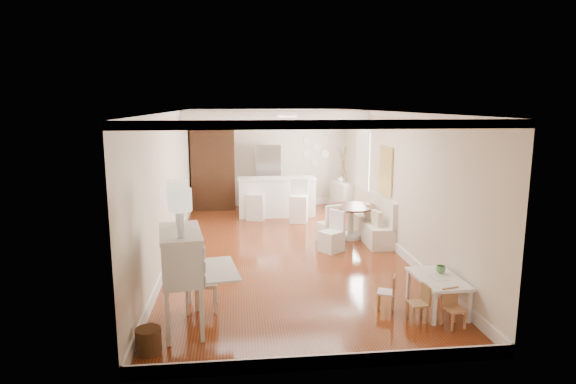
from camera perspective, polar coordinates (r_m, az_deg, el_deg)
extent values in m
plane|color=brown|center=(9.90, -0.37, -6.95)|extent=(9.00, 9.00, 0.00)
cube|color=white|center=(9.45, -0.39, 9.47)|extent=(4.50, 9.00, 0.04)
cube|color=beige|center=(14.02, -2.26, 4.06)|extent=(4.50, 0.04, 2.80)
cube|color=beige|center=(5.23, 4.69, -6.98)|extent=(4.50, 0.04, 2.80)
cube|color=beige|center=(9.61, -13.84, 0.80)|extent=(0.04, 9.00, 2.80)
cube|color=beige|center=(10.05, 12.49, 1.27)|extent=(0.04, 9.00, 2.80)
cube|color=white|center=(11.64, -1.50, 8.77)|extent=(4.50, 0.45, 0.36)
cube|color=tan|center=(10.49, 11.47, 2.51)|extent=(0.04, 0.84, 1.04)
cube|color=white|center=(12.30, 8.87, 3.74)|extent=(0.04, 1.10, 1.40)
cylinder|color=#381E11|center=(13.92, -7.22, 5.80)|extent=(0.30, 0.03, 0.30)
cylinder|color=white|center=(8.95, -0.06, 9.10)|extent=(0.36, 0.36, 0.08)
cube|color=beige|center=(6.61, -12.44, -10.10)|extent=(1.20, 1.22, 1.34)
cube|color=silver|center=(7.20, -10.21, -10.33)|extent=(0.50, 0.50, 0.86)
cylinder|color=#492D16|center=(6.28, -16.20, -16.56)|extent=(0.40, 0.40, 0.31)
cube|color=silver|center=(7.43, 17.26, -11.45)|extent=(0.64, 1.03, 0.50)
cube|color=#9D7647|center=(7.01, 15.16, -12.58)|extent=(0.27, 0.27, 0.53)
cube|color=#9D6F47|center=(7.30, 11.57, -11.50)|extent=(0.33, 0.33, 0.52)
cube|color=tan|center=(6.99, 19.13, -12.90)|extent=(0.30, 0.30, 0.53)
cube|color=silver|center=(10.62, 10.11, -3.17)|extent=(0.52, 1.60, 0.98)
cylinder|color=#452316|center=(10.79, 7.43, -3.55)|extent=(1.42, 1.42, 0.74)
cube|color=white|center=(9.79, 5.16, -4.68)|extent=(0.56, 0.56, 0.83)
cube|color=white|center=(10.47, 4.87, -3.66)|extent=(0.52, 0.53, 0.83)
cube|color=white|center=(12.78, -1.34, -0.58)|extent=(2.05, 0.65, 1.03)
cube|color=silver|center=(12.41, -3.79, -0.84)|extent=(0.53, 0.53, 1.07)
cube|color=white|center=(12.10, 1.27, -1.07)|extent=(0.53, 0.53, 1.09)
cube|color=#381E11|center=(13.71, -8.85, 2.74)|extent=(1.20, 0.60, 2.30)
imported|color=silver|center=(13.76, -0.89, 1.84)|extent=(0.75, 0.65, 1.80)
cube|color=beige|center=(13.62, 6.45, -0.47)|extent=(0.58, 0.90, 0.79)
imported|color=#5B9D5E|center=(7.51, 17.65, -8.73)|extent=(0.14, 0.14, 0.11)
imported|color=white|center=(13.54, 6.30, 1.57)|extent=(0.22, 0.22, 0.19)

